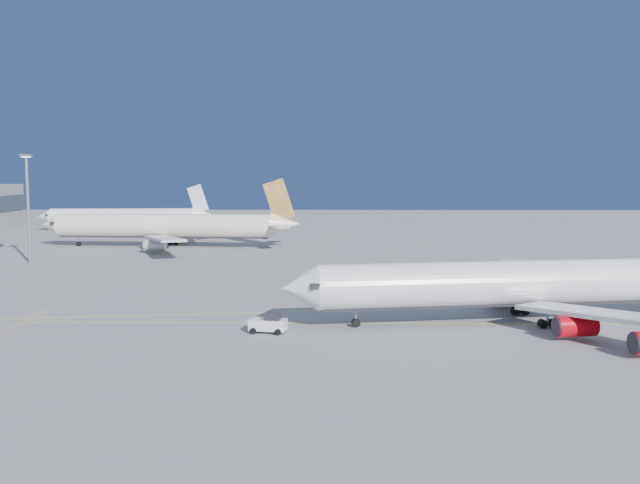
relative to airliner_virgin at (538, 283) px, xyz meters
The scene contains 7 objects.
ground 30.32m from the airliner_virgin, 155.57° to the left, with size 500.00×500.00×0.00m, color slate.
taxiway_lines 46.19m from the airliner_virgin, 155.96° to the left, with size 118.86×140.00×0.02m.
airliner_virgin is the anchor object (origin of this frame).
airliner_etihad 112.86m from the airliner_virgin, 127.42° to the left, with size 68.20×62.86×17.79m.
airliner_third 168.43m from the airliner_virgin, 124.03° to the left, with size 56.82×52.32×15.24m.
pushback_tug 35.53m from the airliner_virgin, 168.12° to the right, with size 4.76×3.38×2.49m.
light_mast 108.05m from the airliner_virgin, 147.85° to the left, with size 2.00×2.00×23.08m.
Camera 1 is at (0.16, -104.80, 19.72)m, focal length 40.00 mm.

